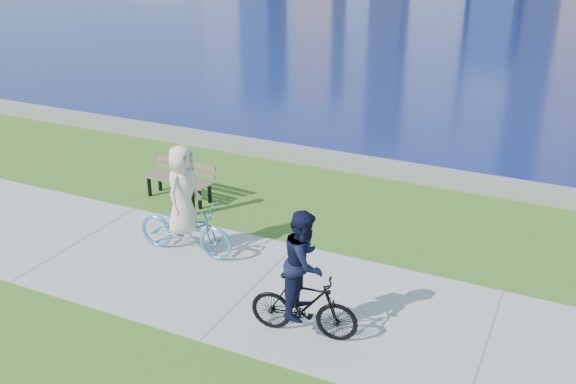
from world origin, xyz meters
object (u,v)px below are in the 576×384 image
Objects in this scene: park_bench at (181,177)px; cyclist_woman at (184,215)px; cyclist_man at (304,285)px; bollard_lamp at (190,181)px.

park_bench is 2.76m from cyclist_woman.
cyclist_man is (4.77, -3.66, 0.38)m from park_bench.
cyclist_woman reaches higher than bollard_lamp.
cyclist_man is at bearing -33.60° from park_bench.
cyclist_woman is (1.62, -2.21, 0.31)m from park_bench.
park_bench is 1.07m from bollard_lamp.
cyclist_man is at bearing -36.26° from bollard_lamp.
park_bench is at bearing 33.83° from cyclist_woman.
cyclist_man is (4.02, -2.95, 0.10)m from bollard_lamp.
cyclist_woman is 3.47m from cyclist_man.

